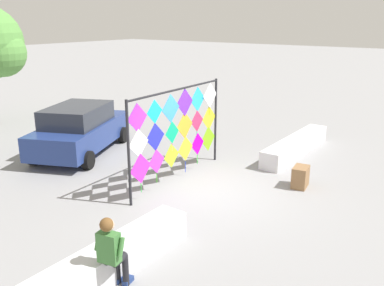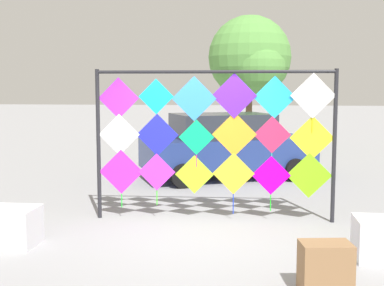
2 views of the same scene
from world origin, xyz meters
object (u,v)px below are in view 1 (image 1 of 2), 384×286
(seated_vendor, at_px, (112,248))
(cardboard_box_large, at_px, (300,177))
(kite_display_rack, at_px, (179,125))
(parked_car, at_px, (80,129))

(seated_vendor, distance_m, cardboard_box_large, 6.21)
(seated_vendor, height_order, cardboard_box_large, seated_vendor)
(kite_display_rack, xyz_separation_m, cardboard_box_large, (1.46, -3.01, -1.30))
(parked_car, distance_m, cardboard_box_large, 7.34)
(parked_car, bearing_deg, kite_display_rack, -89.56)
(seated_vendor, bearing_deg, cardboard_box_large, -7.49)
(kite_display_rack, relative_size, seated_vendor, 2.94)
(kite_display_rack, bearing_deg, seated_vendor, -154.68)
(kite_display_rack, distance_m, cardboard_box_large, 3.59)
(seated_vendor, distance_m, parked_car, 7.87)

